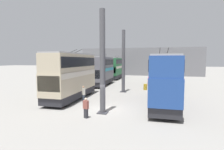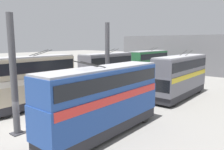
{
  "view_description": "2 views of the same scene",
  "coord_description": "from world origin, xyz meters",
  "px_view_note": "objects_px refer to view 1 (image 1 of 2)",
  "views": [
    {
      "loc": [
        -15.02,
        -4.25,
        4.56
      ],
      "look_at": [
        7.61,
        1.2,
        2.59
      ],
      "focal_mm": 28.0,
      "sensor_mm": 36.0,
      "label": 1
    },
    {
      "loc": [
        -8.31,
        -15.25,
        6.79
      ],
      "look_at": [
        10.31,
        -0.04,
        3.14
      ],
      "focal_mm": 35.0,
      "sensor_mm": 36.0,
      "label": 2
    }
  ],
  "objects_px": {
    "person_by_right_row": "(84,94)",
    "oil_drum": "(145,87)",
    "bus_right_mid": "(101,69)",
    "bus_left_near": "(162,77)",
    "person_aisle_foreground": "(86,107)",
    "bus_right_far": "(116,67)",
    "bus_left_far": "(159,69)",
    "bus_right_near": "(72,73)"
  },
  "relations": [
    {
      "from": "bus_right_mid",
      "to": "person_aisle_foreground",
      "type": "xyz_separation_m",
      "value": [
        -17.79,
        -4.18,
        -2.09
      ]
    },
    {
      "from": "bus_right_near",
      "to": "person_aisle_foreground",
      "type": "distance_m",
      "value": 7.62
    },
    {
      "from": "bus_right_mid",
      "to": "bus_right_far",
      "type": "xyz_separation_m",
      "value": [
        12.19,
        0.0,
        0.0
      ]
    },
    {
      "from": "bus_right_mid",
      "to": "oil_drum",
      "type": "distance_m",
      "value": 9.1
    },
    {
      "from": "person_aisle_foreground",
      "to": "oil_drum",
      "type": "relative_size",
      "value": 1.77
    },
    {
      "from": "bus_left_near",
      "to": "oil_drum",
      "type": "distance_m",
      "value": 9.38
    },
    {
      "from": "bus_left_near",
      "to": "person_by_right_row",
      "type": "distance_m",
      "value": 8.43
    },
    {
      "from": "bus_right_far",
      "to": "bus_right_mid",
      "type": "bearing_deg",
      "value": -180.0
    },
    {
      "from": "bus_left_near",
      "to": "oil_drum",
      "type": "relative_size",
      "value": 11.81
    },
    {
      "from": "bus_left_far",
      "to": "person_by_right_row",
      "type": "relative_size",
      "value": 6.11
    },
    {
      "from": "person_by_right_row",
      "to": "oil_drum",
      "type": "xyz_separation_m",
      "value": [
        9.74,
        -6.08,
        -0.52
      ]
    },
    {
      "from": "oil_drum",
      "to": "person_by_right_row",
      "type": "bearing_deg",
      "value": 148.0
    },
    {
      "from": "bus_left_far",
      "to": "bus_right_mid",
      "type": "distance_m",
      "value": 10.38
    },
    {
      "from": "person_by_right_row",
      "to": "bus_right_far",
      "type": "bearing_deg",
      "value": 53.05
    },
    {
      "from": "bus_right_near",
      "to": "bus_right_far",
      "type": "bearing_deg",
      "value": 0.0
    },
    {
      "from": "person_by_right_row",
      "to": "oil_drum",
      "type": "bearing_deg",
      "value": 16.51
    },
    {
      "from": "person_aisle_foreground",
      "to": "bus_left_near",
      "type": "bearing_deg",
      "value": 152.23
    },
    {
      "from": "bus_left_far",
      "to": "person_aisle_foreground",
      "type": "relative_size",
      "value": 6.88
    },
    {
      "from": "bus_left_far",
      "to": "person_aisle_foreground",
      "type": "bearing_deg",
      "value": 163.19
    },
    {
      "from": "bus_right_near",
      "to": "person_by_right_row",
      "type": "distance_m",
      "value": 3.15
    },
    {
      "from": "person_aisle_foreground",
      "to": "bus_right_mid",
      "type": "bearing_deg",
      "value": -147.78
    },
    {
      "from": "bus_left_far",
      "to": "person_by_right_row",
      "type": "distance_m",
      "value": 17.3
    },
    {
      "from": "bus_left_far",
      "to": "person_aisle_foreground",
      "type": "xyz_separation_m",
      "value": [
        -19.84,
        5.99,
        -2.06
      ]
    },
    {
      "from": "bus_right_mid",
      "to": "bus_left_near",
      "type": "bearing_deg",
      "value": -140.05
    },
    {
      "from": "bus_left_far",
      "to": "oil_drum",
      "type": "xyz_separation_m",
      "value": [
        -5.38,
        2.08,
        -2.46
      ]
    },
    {
      "from": "bus_right_far",
      "to": "person_aisle_foreground",
      "type": "bearing_deg",
      "value": -172.06
    },
    {
      "from": "bus_left_far",
      "to": "bus_right_far",
      "type": "relative_size",
      "value": 1.08
    },
    {
      "from": "bus_right_near",
      "to": "bus_right_far",
      "type": "relative_size",
      "value": 0.9
    },
    {
      "from": "bus_left_far",
      "to": "oil_drum",
      "type": "bearing_deg",
      "value": 158.84
    },
    {
      "from": "bus_right_near",
      "to": "person_aisle_foreground",
      "type": "bearing_deg",
      "value": -145.06
    },
    {
      "from": "person_by_right_row",
      "to": "bus_right_mid",
      "type": "bearing_deg",
      "value": 57.25
    },
    {
      "from": "bus_left_near",
      "to": "oil_drum",
      "type": "bearing_deg",
      "value": 13.29
    },
    {
      "from": "bus_right_far",
      "to": "person_aisle_foreground",
      "type": "distance_m",
      "value": 30.34
    },
    {
      "from": "bus_right_mid",
      "to": "person_aisle_foreground",
      "type": "relative_size",
      "value": 5.56
    },
    {
      "from": "bus_right_far",
      "to": "oil_drum",
      "type": "bearing_deg",
      "value": -152.46
    },
    {
      "from": "bus_right_near",
      "to": "bus_right_far",
      "type": "xyz_separation_m",
      "value": [
        23.99,
        0.0,
        -0.1
      ]
    },
    {
      "from": "bus_left_near",
      "to": "bus_right_mid",
      "type": "height_order",
      "value": "bus_right_mid"
    },
    {
      "from": "bus_left_near",
      "to": "person_by_right_row",
      "type": "xyz_separation_m",
      "value": [
        -0.92,
        8.17,
        -1.89
      ]
    },
    {
      "from": "bus_left_far",
      "to": "bus_right_near",
      "type": "distance_m",
      "value": 17.19
    },
    {
      "from": "person_aisle_foreground",
      "to": "oil_drum",
      "type": "distance_m",
      "value": 14.98
    },
    {
      "from": "oil_drum",
      "to": "bus_right_mid",
      "type": "bearing_deg",
      "value": 67.65
    },
    {
      "from": "bus_right_near",
      "to": "bus_right_mid",
      "type": "xyz_separation_m",
      "value": [
        11.8,
        0.0,
        -0.1
      ]
    }
  ]
}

